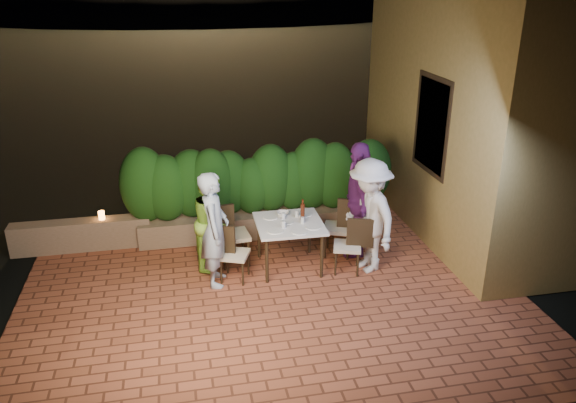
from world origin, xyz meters
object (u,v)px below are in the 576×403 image
object	(u,v)px
diner_purple	(358,199)
chair_left_back	(233,234)
dining_table	(289,245)
beer_bottle	(303,210)
diner_white	(369,216)
chair_right_back	(338,227)
diner_green	(212,222)
chair_left_front	(234,253)
bowl	(283,213)
parapet_lamp	(102,215)
diner_blue	(215,229)
chair_right_front	(347,245)

from	to	relation	value
diner_purple	chair_left_back	bearing A→B (deg)	-81.46
dining_table	beer_bottle	bearing A→B (deg)	15.87
diner_white	diner_purple	size ratio (longest dim) A/B	0.95
dining_table	chair_right_back	xyz separation A→B (m)	(0.85, 0.27, 0.10)
beer_bottle	diner_green	bearing A→B (deg)	170.65
dining_table	chair_left_front	distance (m)	0.89
bowl	chair_right_back	xyz separation A→B (m)	(0.89, -0.04, -0.29)
diner_white	parapet_lamp	bearing A→B (deg)	-124.95
beer_bottle	diner_white	bearing A→B (deg)	-20.46
chair_right_back	diner_blue	xyz separation A→B (m)	(-1.98, -0.51, 0.37)
diner_white	parapet_lamp	distance (m)	4.31
dining_table	chair_left_front	world-z (taller)	chair_left_front
chair_right_front	diner_purple	xyz separation A→B (m)	(0.33, 0.56, 0.50)
diner_blue	diner_green	bearing A→B (deg)	8.15
chair_left_front	bowl	bearing A→B (deg)	54.23
chair_left_back	diner_green	distance (m)	0.40
chair_right_front	parapet_lamp	size ratio (longest dim) A/B	6.22
chair_left_back	parapet_lamp	xyz separation A→B (m)	(-2.04, 0.98, 0.07)
beer_bottle	chair_right_back	size ratio (longest dim) A/B	0.35
chair_left_front	diner_white	xyz separation A→B (m)	(2.01, -0.08, 0.45)
chair_right_front	chair_right_back	distance (m)	0.57
beer_bottle	bowl	xyz separation A→B (m)	(-0.25, 0.25, -0.14)
bowl	parapet_lamp	bearing A→B (deg)	160.97
bowl	parapet_lamp	distance (m)	2.99
dining_table	parapet_lamp	xyz separation A→B (m)	(-2.85, 1.28, 0.20)
diner_white	parapet_lamp	world-z (taller)	diner_white
bowl	chair_left_front	distance (m)	1.04
bowl	diner_purple	xyz separation A→B (m)	(1.19, -0.05, 0.16)
dining_table	chair_right_back	distance (m)	0.90
chair_right_back	diner_green	distance (m)	2.00
parapet_lamp	chair_left_back	bearing A→B (deg)	-25.69
diner_purple	diner_green	bearing A→B (deg)	-80.85
chair_left_back	chair_right_front	world-z (taller)	chair_left_back
diner_blue	diner_purple	distance (m)	2.35
parapet_lamp	chair_right_front	bearing A→B (deg)	-23.19
chair_left_back	parapet_lamp	bearing A→B (deg)	148.27
diner_blue	dining_table	bearing A→B (deg)	-69.65
chair_right_back	diner_white	bearing A→B (deg)	140.47
chair_left_back	chair_right_back	xyz separation A→B (m)	(1.67, -0.03, -0.02)
dining_table	diner_white	size ratio (longest dim) A/B	0.56
bowl	diner_purple	world-z (taller)	diner_purple
dining_table	bowl	distance (m)	0.51
chair_right_back	diner_white	distance (m)	0.75
dining_table	chair_left_back	size ratio (longest dim) A/B	1.00
beer_bottle	parapet_lamp	xyz separation A→B (m)	(-3.07, 1.22, -0.35)
diner_purple	parapet_lamp	distance (m)	4.15
diner_blue	diner_green	distance (m)	0.54
diner_blue	diner_white	world-z (taller)	diner_white
chair_right_front	diner_purple	bearing A→B (deg)	-103.10
chair_left_front	diner_white	distance (m)	2.06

